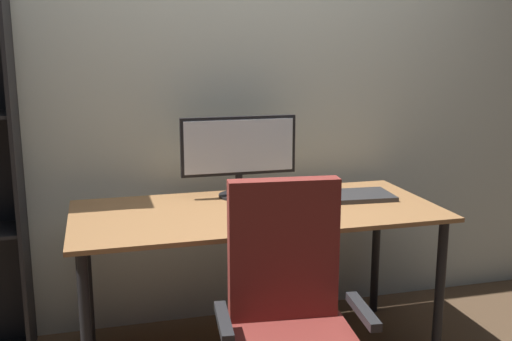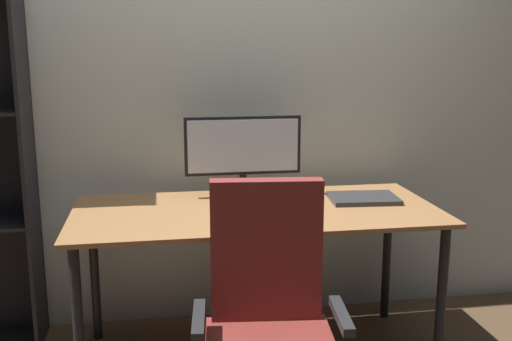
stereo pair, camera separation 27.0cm
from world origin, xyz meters
The scene contains 8 objects.
back_wall centered at (0.00, 0.55, 1.30)m, with size 6.40×0.10×2.60m, color beige.
desk centered at (0.00, 0.00, 0.66)m, with size 1.66×0.76×0.74m.
monitor centered at (-0.03, 0.24, 0.97)m, with size 0.57×0.20×0.40m.
keyboard centered at (-0.01, -0.18, 0.75)m, with size 0.29×0.11×0.02m, color black.
mouse centered at (0.20, -0.17, 0.76)m, with size 0.06×0.10×0.03m, color black.
coffee_mug centered at (0.03, 0.00, 0.79)m, with size 0.09×0.08×0.10m.
laptop centered at (0.53, 0.06, 0.75)m, with size 0.32×0.23×0.02m, color #2D2D30.
office_chair centered at (-0.07, -0.72, 0.46)m, with size 0.54×0.54×1.01m.
Camera 1 is at (-0.69, -2.53, 1.47)m, focal length 41.78 mm.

